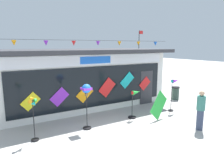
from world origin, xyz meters
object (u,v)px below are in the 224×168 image
at_px(wind_spinner_far_left, 33,113).
at_px(wind_spinner_center_left, 135,99).
at_px(wind_spinner_center_right, 174,87).
at_px(trash_bin, 175,93).
at_px(display_kite_on_ground, 159,105).
at_px(wind_spinner_left, 86,93).
at_px(kite_shop_building, 80,77).
at_px(person_near_camera, 201,110).

relative_size(wind_spinner_far_left, wind_spinner_center_left, 1.24).
xyz_separation_m(wind_spinner_center_right, trash_bin, (1.94, 1.62, -0.88)).
relative_size(trash_bin, display_kite_on_ground, 0.68).
xyz_separation_m(wind_spinner_left, wind_spinner_center_right, (5.12, -0.12, -0.25)).
bearing_deg(kite_shop_building, trash_bin, -22.30).
bearing_deg(display_kite_on_ground, wind_spinner_left, 169.07).
relative_size(wind_spinner_center_left, wind_spinner_center_right, 0.79).
relative_size(wind_spinner_far_left, wind_spinner_left, 0.88).
bearing_deg(kite_shop_building, wind_spinner_center_right, -46.39).
height_order(wind_spinner_center_right, trash_bin, wind_spinner_center_right).
relative_size(wind_spinner_center_left, display_kite_on_ground, 1.10).
bearing_deg(person_near_camera, wind_spinner_left, -67.23).
xyz_separation_m(trash_bin, display_kite_on_ground, (-3.58, -2.18, 0.25)).
bearing_deg(wind_spinner_center_right, wind_spinner_far_left, 179.48).
distance_m(kite_shop_building, person_near_camera, 7.00).
distance_m(wind_spinner_left, person_near_camera, 4.81).
xyz_separation_m(wind_spinner_far_left, wind_spinner_center_left, (4.77, 0.14, -0.18)).
xyz_separation_m(kite_shop_building, wind_spinner_center_left, (1.28, -3.77, -0.75)).
bearing_deg(person_near_camera, trash_bin, -161.46).
distance_m(wind_spinner_far_left, person_near_camera, 6.65).
xyz_separation_m(wind_spinner_center_left, trash_bin, (4.44, 1.42, -0.49)).
relative_size(wind_spinner_far_left, person_near_camera, 1.02).
relative_size(kite_shop_building, wind_spinner_center_right, 5.71).
bearing_deg(trash_bin, wind_spinner_center_right, -140.13).
xyz_separation_m(wind_spinner_far_left, wind_spinner_left, (2.15, 0.05, 0.46)).
xyz_separation_m(wind_spinner_left, person_near_camera, (4.00, -2.57, -0.70)).
xyz_separation_m(wind_spinner_center_left, wind_spinner_center_right, (2.50, -0.20, 0.39)).
xyz_separation_m(wind_spinner_far_left, trash_bin, (9.21, 1.56, -0.67)).
bearing_deg(wind_spinner_left, wind_spinner_center_left, 1.87).
relative_size(wind_spinner_left, wind_spinner_center_left, 1.41).
xyz_separation_m(wind_spinner_left, wind_spinner_center_left, (2.62, 0.09, -0.64)).
distance_m(person_near_camera, trash_bin, 5.11).
bearing_deg(trash_bin, wind_spinner_far_left, -170.41).
distance_m(wind_spinner_far_left, display_kite_on_ground, 5.67).
height_order(wind_spinner_left, display_kite_on_ground, wind_spinner_left).
relative_size(kite_shop_building, wind_spinner_left, 5.12).
bearing_deg(wind_spinner_center_right, wind_spinner_center_left, 175.37).
height_order(wind_spinner_far_left, display_kite_on_ground, wind_spinner_far_left).
bearing_deg(kite_shop_building, person_near_camera, -67.45).
relative_size(wind_spinner_center_right, trash_bin, 2.04).
bearing_deg(wind_spinner_left, kite_shop_building, 70.85).
height_order(wind_spinner_center_left, display_kite_on_ground, wind_spinner_center_left).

